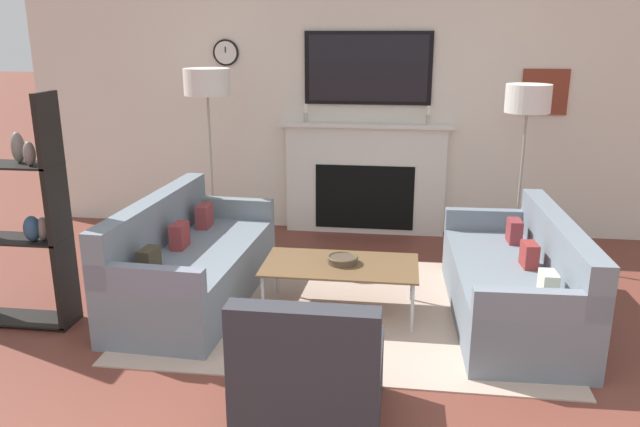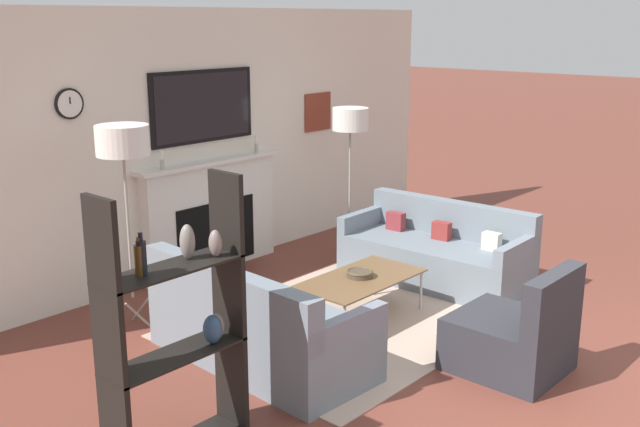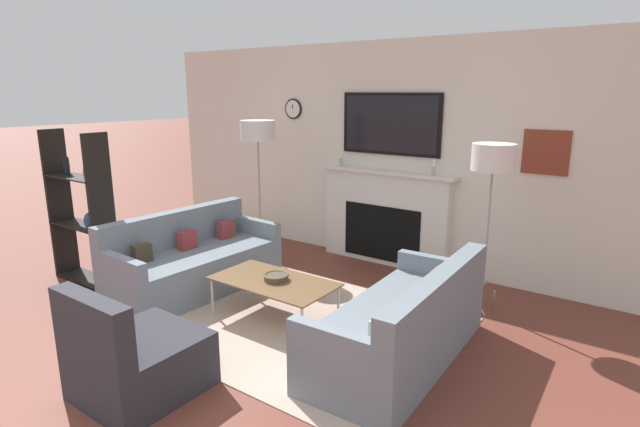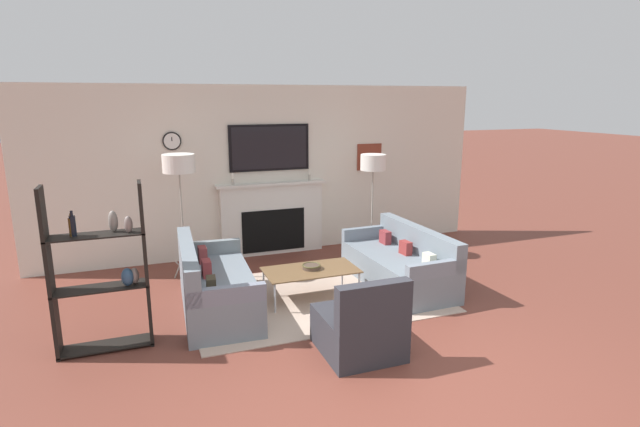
% 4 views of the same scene
% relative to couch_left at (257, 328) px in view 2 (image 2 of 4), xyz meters
% --- Properties ---
extents(ground_plane, '(60.00, 60.00, 0.00)m').
position_rel_couch_left_xyz_m(ground_plane, '(1.26, -2.40, -0.30)').
color(ground_plane, brown).
extents(fireplace_wall, '(7.36, 0.28, 2.70)m').
position_rel_couch_left_xyz_m(fireplace_wall, '(1.26, 2.08, 0.92)').
color(fireplace_wall, silver).
rests_on(fireplace_wall, ground_plane).
extents(area_rug, '(3.12, 2.19, 0.01)m').
position_rel_couch_left_xyz_m(area_rug, '(1.26, -0.00, -0.29)').
color(area_rug, '#BBA18E').
rests_on(area_rug, ground_plane).
extents(couch_left, '(0.90, 1.88, 0.84)m').
position_rel_couch_left_xyz_m(couch_left, '(0.00, 0.00, 0.00)').
color(couch_left, slate).
rests_on(couch_left, ground_plane).
extents(couch_right, '(0.87, 1.89, 0.78)m').
position_rel_couch_left_xyz_m(couch_right, '(2.51, -0.00, -0.02)').
color(couch_right, slate).
rests_on(couch_right, ground_plane).
extents(armchair, '(0.74, 0.80, 0.84)m').
position_rel_couch_left_xyz_m(armchair, '(1.20, -1.54, -0.03)').
color(armchair, '#2D2D34').
rests_on(armchair, ground_plane).
extents(coffee_table, '(1.17, 0.63, 0.39)m').
position_rel_couch_left_xyz_m(coffee_table, '(1.21, -0.06, 0.07)').
color(coffee_table, brown).
rests_on(coffee_table, ground_plane).
extents(decorative_bowl, '(0.24, 0.24, 0.06)m').
position_rel_couch_left_xyz_m(decorative_bowl, '(1.22, -0.04, 0.13)').
color(decorative_bowl, '#4F3E32').
rests_on(decorative_bowl, coffee_table).
extents(floor_lamp_left, '(0.44, 0.44, 1.76)m').
position_rel_couch_left_xyz_m(floor_lamp_left, '(-0.21, 1.32, 1.31)').
color(floor_lamp_left, '#9E998E').
rests_on(floor_lamp_left, ground_plane).
extents(floor_lamp_right, '(0.40, 0.40, 1.65)m').
position_rel_couch_left_xyz_m(floor_lamp_right, '(2.73, 1.32, 1.19)').
color(floor_lamp_right, '#9E998E').
rests_on(floor_lamp_right, ground_plane).
extents(shelf_unit, '(0.91, 0.28, 1.70)m').
position_rel_couch_left_xyz_m(shelf_unit, '(-1.15, -0.55, 0.53)').
color(shelf_unit, black).
rests_on(shelf_unit, ground_plane).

